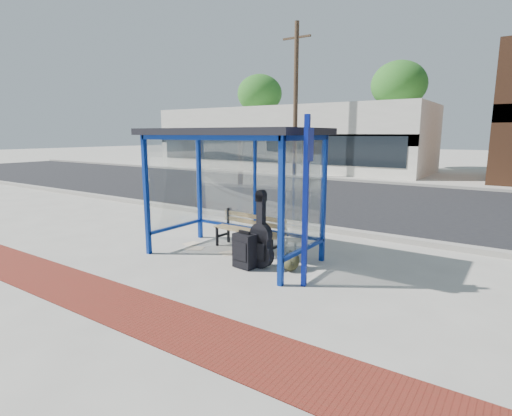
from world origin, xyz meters
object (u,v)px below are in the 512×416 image
Objects in this scene: backpack at (291,262)px; bench at (250,229)px; guitar_bag at (261,241)px; suitcase at (244,251)px.

bench is at bearing 147.49° from backpack.
guitar_bag reaches higher than bench.
suitcase is (-0.23, -0.17, -0.17)m from guitar_bag.
bench is 1.15m from guitar_bag.
backpack is (0.75, 0.32, -0.14)m from suitcase.
bench is 1.15m from suitcase.
guitar_bag is 3.74× the size of backpack.
suitcase is (0.57, -0.99, -0.12)m from bench.
backpack is at bearing 30.40° from suitcase.
bench is at bearing 127.38° from suitcase.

